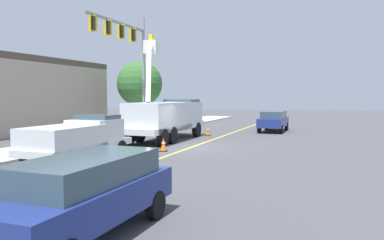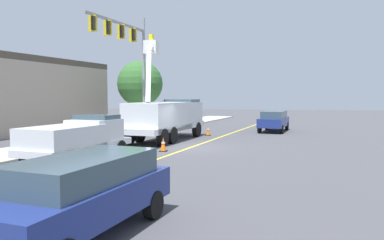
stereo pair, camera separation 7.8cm
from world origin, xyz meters
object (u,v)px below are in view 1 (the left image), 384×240
Objects in this scene: traffic_cone_mid_rear at (208,131)px; traffic_signal_mast at (128,48)px; service_pickup_truck at (78,138)px; utility_bucket_truck at (166,116)px; trailing_sedan at (84,191)px; traffic_cone_leading at (66,173)px; passing_minivan at (274,120)px; traffic_cone_mid_front at (163,145)px.

traffic_signal_mast reaches higher than traffic_cone_mid_rear.
service_pickup_truck is 8.20× the size of traffic_cone_mid_rear.
utility_bucket_truck is at bearing 145.87° from traffic_cone_mid_rear.
trailing_sedan is 7.05× the size of traffic_cone_mid_rear.
passing_minivan is at bearing -19.50° from traffic_cone_leading.
passing_minivan is 13.95m from traffic_cone_mid_front.
trailing_sedan is at bearing -162.22° from traffic_signal_mast.
service_pickup_truck is 0.66× the size of traffic_signal_mast.
traffic_cone_mid_rear is at bearing -7.70° from traffic_cone_mid_front.
utility_bucket_truck reaches higher than traffic_cone_mid_rear.
service_pickup_truck is 5.00m from traffic_cone_mid_front.
service_pickup_truck is at bearing 162.71° from traffic_cone_mid_rear.
traffic_cone_mid_front is at bearing 172.30° from traffic_cone_mid_rear.
traffic_signal_mast is at bearing 8.91° from service_pickup_truck.
traffic_cone_mid_rear is at bearing -34.13° from utility_bucket_truck.
passing_minivan is at bearing -27.66° from service_pickup_truck.
utility_bucket_truck reaches higher than trailing_sedan.
trailing_sedan reaches higher than traffic_cone_mid_front.
service_pickup_truck reaches higher than passing_minivan.
utility_bucket_truck is at bearing 136.68° from passing_minivan.
passing_minivan is (7.59, -7.15, -0.64)m from utility_bucket_truck.
service_pickup_truck is 9.08m from trailing_sedan.
trailing_sedan is at bearing -146.50° from traffic_cone_leading.
passing_minivan and trailing_sedan have the same top height.
passing_minivan is 21.67m from traffic_cone_leading.
traffic_cone_mid_rear is at bearing 1.25° from trailing_sedan.
utility_bucket_truck is at bearing -0.34° from traffic_cone_leading.
traffic_cone_leading is 16.38m from traffic_cone_mid_rear.
passing_minivan is 6.79× the size of traffic_cone_leading.
utility_bucket_truck is 4.27m from traffic_cone_mid_rear.
trailing_sedan is (-17.08, -2.73, -0.64)m from utility_bucket_truck.
traffic_cone_mid_front is 8.45m from traffic_cone_mid_rear.
traffic_signal_mast is (-1.67, 5.58, 5.99)m from traffic_cone_mid_rear.
traffic_cone_mid_front is at bearing 154.52° from passing_minivan.
passing_minivan is 7.05× the size of traffic_cone_mid_rear.
traffic_cone_mid_front is at bearing -146.44° from traffic_signal_mast.
traffic_cone_mid_rear is (20.45, 0.45, -0.62)m from trailing_sedan.
service_pickup_truck is 8.08× the size of traffic_cone_mid_front.
passing_minivan is (16.69, -8.75, -0.15)m from service_pickup_truck.
traffic_signal_mast is (18.79, 6.03, 5.37)m from trailing_sedan.
traffic_signal_mast reaches higher than passing_minivan.
traffic_cone_leading is (4.25, 2.81, -0.61)m from trailing_sedan.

